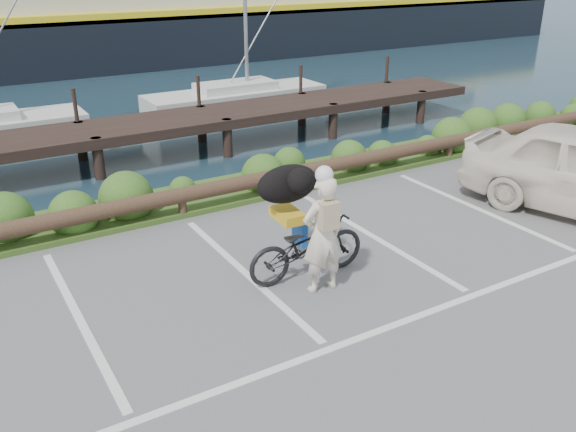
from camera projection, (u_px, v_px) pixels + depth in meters
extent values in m
plane|color=#57575A|center=(313.00, 334.00, 8.16)|extent=(72.00, 72.00, 0.00)
cube|color=#3D5B21|center=(170.00, 203.00, 12.31)|extent=(34.00, 1.60, 0.10)
imported|color=black|center=(307.00, 246.00, 9.43)|extent=(2.01, 0.78, 1.04)
imported|color=silver|center=(323.00, 235.00, 8.90)|extent=(0.68, 0.47, 1.82)
ellipsoid|color=black|center=(287.00, 184.00, 9.61)|extent=(0.57, 1.09, 0.62)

